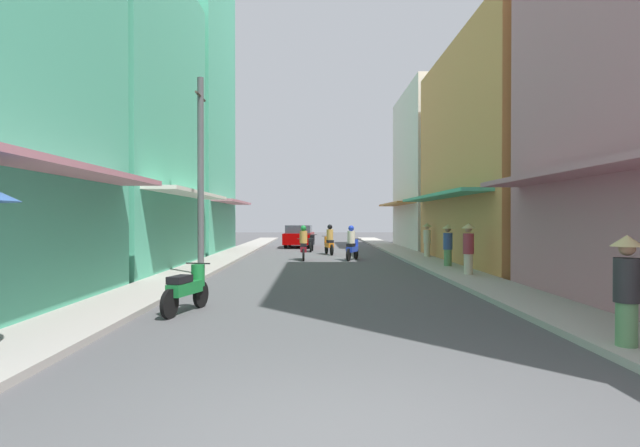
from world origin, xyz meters
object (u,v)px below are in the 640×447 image
pedestrian_foreground (627,287)px  motorbike_black (312,243)px  motorbike_blue (352,245)px  parked_car (299,236)px  motorbike_maroon (303,245)px  pedestrian_crossing (448,244)px  pedestrian_midway (427,239)px  utility_pole (201,175)px  pedestrian_far (468,247)px  motorbike_orange (329,241)px  motorbike_green (187,287)px

pedestrian_foreground → motorbike_black: bearing=101.4°
motorbike_blue → parked_car: 10.67m
motorbike_maroon → motorbike_black: 6.07m
motorbike_blue → pedestrian_crossing: pedestrian_crossing is taller
pedestrian_crossing → motorbike_maroon: bearing=142.6°
pedestrian_midway → utility_pole: bearing=-140.1°
pedestrian_foreground → motorbike_maroon: bearing=106.6°
pedestrian_far → pedestrian_midway: 7.65m
motorbike_black → utility_pole: (-3.46, -12.91, 2.76)m
pedestrian_foreground → motorbike_orange: bearing=100.3°
motorbike_orange → motorbike_black: 2.69m
parked_car → motorbike_green: bearing=-93.8°
motorbike_maroon → motorbike_black: bearing=86.8°
motorbike_blue → parked_car: size_ratio=0.41×
parked_car → pedestrian_far: 18.27m
motorbike_green → pedestrian_midway: size_ratio=1.06×
motorbike_green → pedestrian_midway: 15.58m
motorbike_blue → parked_car: motorbike_blue is taller
parked_car → pedestrian_far: bearing=-71.2°
motorbike_black → pedestrian_crossing: pedestrian_crossing is taller
motorbike_orange → pedestrian_midway: bearing=-33.5°
motorbike_blue → utility_pole: bearing=-128.3°
pedestrian_foreground → motorbike_green: bearing=154.6°
motorbike_maroon → motorbike_orange: (1.27, 3.54, 0.00)m
pedestrian_far → pedestrian_midway: pedestrian_far is taller
pedestrian_foreground → parked_car: bearing=101.5°
motorbike_blue → motorbike_black: motorbike_blue is taller
motorbike_orange → parked_car: (-1.78, 6.68, 0.04)m
motorbike_maroon → pedestrian_midway: (5.75, 0.57, 0.24)m
motorbike_maroon → pedestrian_crossing: pedestrian_crossing is taller
pedestrian_midway → motorbike_orange: bearing=146.5°
pedestrian_far → motorbike_green: bearing=-141.9°
parked_car → pedestrian_foreground: pedestrian_foreground is taller
pedestrian_far → pedestrian_midway: (0.37, 7.64, -0.03)m
parked_car → pedestrian_midway: size_ratio=2.50×
parked_car → pedestrian_midway: 11.50m
motorbike_orange → parked_car: 6.91m
pedestrian_foreground → pedestrian_far: (0.54, 9.10, 0.04)m
utility_pole → motorbike_green: bearing=-79.9°
motorbike_green → motorbike_orange: bearing=78.6°
pedestrian_far → pedestrian_foreground: bearing=-93.4°
parked_car → utility_pole: utility_pole is taller
pedestrian_foreground → pedestrian_far: 9.12m
motorbike_black → pedestrian_crossing: size_ratio=1.08×
motorbike_black → parked_car: size_ratio=0.43×
parked_car → pedestrian_foreground: bearing=-78.5°
parked_car → pedestrian_midway: (6.26, -9.65, 0.21)m
motorbike_blue → motorbike_black: size_ratio=0.96×
pedestrian_far → utility_pole: 8.81m
motorbike_maroon → motorbike_green: 13.07m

